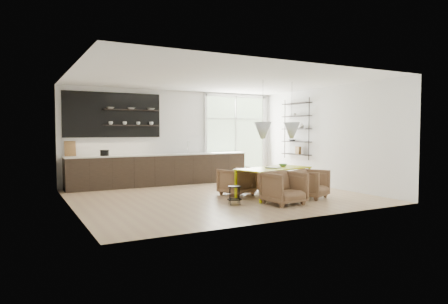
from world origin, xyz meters
TOP-DOWN VIEW (x-y plane):
  - room at (0.58, 1.10)m, footprint 7.02×6.01m
  - kitchen_run at (-0.69, 2.69)m, footprint 5.54×0.69m
  - right_shelving at (3.36, 1.17)m, footprint 0.26×1.22m
  - dining_table at (1.16, -0.69)m, footprint 2.13×1.35m
  - armchair_back_left at (0.47, -0.03)m, footprint 0.91×0.93m
  - armchair_back_right at (1.48, 0.24)m, footprint 0.74×0.76m
  - armchair_front_left at (0.75, -1.66)m, footprint 0.84×0.86m
  - armchair_front_right at (1.80, -1.31)m, footprint 1.01×1.02m
  - wire_stool at (-0.24, -1.17)m, footprint 0.33×0.33m
  - table_book at (0.98, -0.81)m, footprint 0.36×0.40m
  - table_bowl at (1.60, -0.48)m, footprint 0.23×0.23m

SIDE VIEW (x-z plane):
  - wire_stool at x=-0.24m, z-range 0.06..0.47m
  - armchair_back_right at x=1.48m, z-range 0.00..0.68m
  - armchair_back_left at x=0.47m, z-range 0.00..0.69m
  - armchair_front_right at x=1.80m, z-range 0.00..0.70m
  - armchair_front_left at x=0.75m, z-range 0.00..0.74m
  - kitchen_run at x=-0.69m, z-range -0.78..1.97m
  - dining_table at x=1.16m, z-range 0.31..1.03m
  - table_book at x=0.98m, z-range 0.72..0.75m
  - table_bowl at x=1.60m, z-range 0.72..0.79m
  - room at x=0.58m, z-range 0.00..2.92m
  - right_shelving at x=3.36m, z-range 0.70..2.60m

